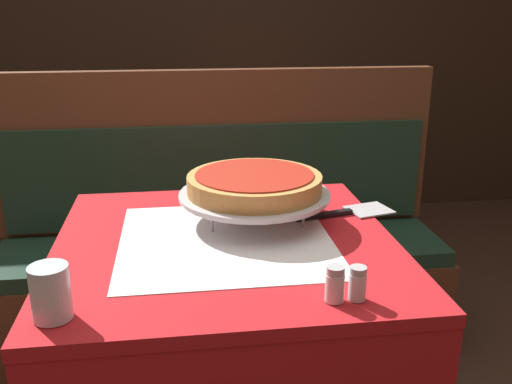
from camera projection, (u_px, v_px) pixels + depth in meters
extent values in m
cube|color=red|center=(226.00, 246.00, 1.44)|extent=(0.85, 0.85, 0.03)
cube|color=white|center=(226.00, 240.00, 1.43)|extent=(0.53, 0.53, 0.00)
cube|color=red|center=(227.00, 282.00, 1.47)|extent=(0.85, 0.85, 0.17)
cube|color=#4C331E|center=(100.00, 314.00, 1.87)|extent=(0.05, 0.05, 0.75)
cube|color=#4C331E|center=(330.00, 298.00, 1.98)|extent=(0.05, 0.05, 0.75)
cube|color=red|center=(256.00, 112.00, 3.17)|extent=(0.78, 0.78, 0.03)
cube|color=white|center=(256.00, 109.00, 3.17)|extent=(0.48, 0.48, 0.00)
cube|color=red|center=(256.00, 125.00, 3.20)|extent=(0.78, 0.78, 0.11)
cube|color=#4C331E|center=(197.00, 203.00, 2.92)|extent=(0.05, 0.05, 0.76)
cube|color=#4C331E|center=(332.00, 197.00, 3.01)|extent=(0.05, 0.05, 0.76)
cube|color=#4C331E|center=(193.00, 166.00, 3.58)|extent=(0.05, 0.05, 0.76)
cube|color=#4C331E|center=(303.00, 162.00, 3.68)|extent=(0.05, 0.05, 0.76)
cube|color=brown|center=(224.00, 300.00, 2.32)|extent=(1.76, 0.45, 0.39)
cube|color=#193323|center=(223.00, 249.00, 2.25)|extent=(1.73, 0.45, 0.06)
cube|color=brown|center=(217.00, 150.00, 2.32)|extent=(1.76, 0.06, 0.65)
cube|color=#193323|center=(219.00, 176.00, 2.32)|extent=(1.69, 0.02, 0.41)
cube|color=black|center=(192.00, 29.00, 3.49)|extent=(6.00, 0.04, 2.40)
cylinder|color=#ADADB2|center=(248.00, 193.00, 1.68)|extent=(0.01, 0.01, 0.06)
cylinder|color=#ADADB2|center=(212.00, 220.00, 1.47)|extent=(0.01, 0.01, 0.06)
cylinder|color=#ADADB2|center=(303.00, 216.00, 1.50)|extent=(0.01, 0.01, 0.06)
cylinder|color=#ADADB2|center=(254.00, 199.00, 1.54)|extent=(0.28, 0.28, 0.01)
cylinder|color=silver|center=(254.00, 197.00, 1.54)|extent=(0.40, 0.40, 0.01)
cylinder|color=silver|center=(254.00, 194.00, 1.54)|extent=(0.41, 0.41, 0.01)
cylinder|color=#C68E47|center=(254.00, 184.00, 1.53)|extent=(0.36, 0.36, 0.05)
cylinder|color=#B22819|center=(254.00, 175.00, 1.52)|extent=(0.32, 0.32, 0.01)
cube|color=#BCBCC1|center=(369.00, 210.00, 1.63)|extent=(0.14, 0.13, 0.00)
cube|color=black|center=(324.00, 215.00, 1.58)|extent=(0.18, 0.06, 0.01)
cylinder|color=silver|center=(51.00, 293.00, 1.06)|extent=(0.07, 0.07, 0.11)
cylinder|color=silver|center=(335.00, 287.00, 1.13)|extent=(0.04, 0.04, 0.06)
cylinder|color=#B7B7BC|center=(335.00, 270.00, 1.11)|extent=(0.04, 0.04, 0.02)
cylinder|color=silver|center=(357.00, 287.00, 1.13)|extent=(0.04, 0.04, 0.05)
cylinder|color=#B7B7BC|center=(358.00, 271.00, 1.12)|extent=(0.03, 0.03, 0.02)
cube|color=black|center=(246.00, 108.00, 3.11)|extent=(0.11, 0.11, 0.03)
cylinder|color=black|center=(246.00, 94.00, 3.09)|extent=(0.01, 0.01, 0.13)
cylinder|color=white|center=(245.00, 96.00, 3.12)|extent=(0.04, 0.04, 0.10)
cylinder|color=gold|center=(247.00, 97.00, 3.06)|extent=(0.04, 0.04, 0.10)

